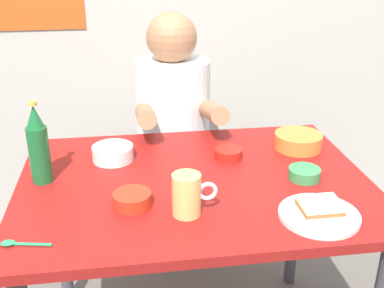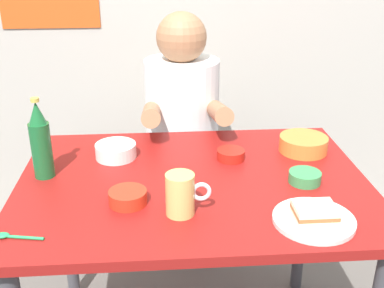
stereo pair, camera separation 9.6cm
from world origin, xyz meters
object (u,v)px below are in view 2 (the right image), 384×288
Objects in this scene: stool at (183,190)px; beer_mug at (181,194)px; sandwich at (315,212)px; plate_orange at (314,220)px; dip_bowl_green at (305,177)px; person_seated at (182,107)px; dining_table at (193,205)px; beer_bottle at (41,142)px.

stool is 0.94m from beer_mug.
sandwich is (0.30, -0.90, 0.42)m from stool.
stool is at bearing 108.69° from plate_orange.
dip_bowl_green is (0.39, 0.15, -0.04)m from beer_mug.
beer_mug is (-0.05, -0.82, 0.03)m from person_seated.
person_seated is at bearing -90.00° from stool.
sandwich is (0.00, 0.00, 0.02)m from plate_orange.
dining_table is 0.52m from beer_bottle.
stool is at bearing 108.69° from sandwich.
beer_bottle is 2.62× the size of dip_bowl_green.
beer_mug is 1.26× the size of dip_bowl_green.
sandwich is 0.84m from beer_bottle.
dining_table is 0.42m from plate_orange.
dining_table is 0.42m from sandwich.
beer_bottle is at bearing -129.47° from stool.
person_seated is at bearing 117.47° from dip_bowl_green.
sandwich reaches higher than dip_bowl_green.
person_seated is at bearing 108.91° from sandwich.
beer_mug is 0.48× the size of beer_bottle.
beer_mug is at bearing 168.56° from plate_orange.
sandwich is at bearing -100.47° from dip_bowl_green.
beer_mug is at bearing -93.31° from stool.
person_seated is 7.20× the size of dip_bowl_green.
plate_orange is 2.20× the size of dip_bowl_green.
person_seated is 0.82m from beer_mug.
person_seated reaches higher than sandwich.
person_seated is (0.00, -0.01, 0.42)m from stool.
person_seated is at bearing 49.97° from beer_bottle.
person_seated is at bearing 108.91° from plate_orange.
person_seated reaches higher than beer_mug.
beer_bottle reaches higher than dining_table.
beer_bottle reaches higher than plate_orange.
sandwich is at bearing 0.00° from plate_orange.
stool is 1.72× the size of beer_bottle.
dining_table is at bearing 172.56° from dip_bowl_green.
dip_bowl_green reaches higher than dining_table.
dip_bowl_green is (0.35, -0.68, 0.41)m from stool.
dining_table is 0.70m from stool.
beer_bottle is (-0.47, -0.57, 0.51)m from stool.
beer_mug reaches higher than dip_bowl_green.
sandwich is 1.10× the size of dip_bowl_green.
person_seated reaches higher than beer_bottle.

